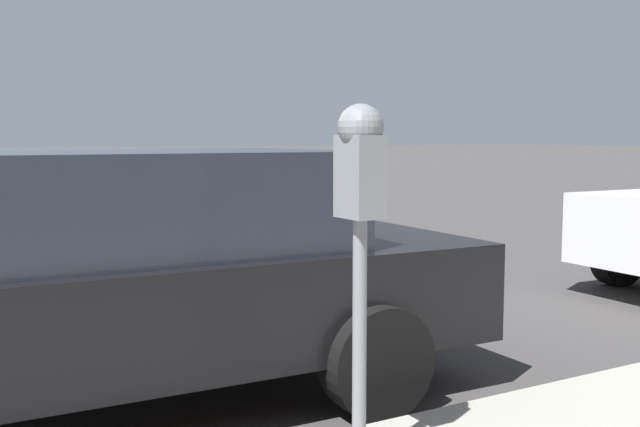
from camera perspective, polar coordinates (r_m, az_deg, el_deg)
The scene contains 3 objects.
ground_plane at distance 5.45m, azimuth -21.79°, elevation -11.24°, with size 220.00×220.00×0.00m, color #3D3A3A.
parking_meter at distance 3.08m, azimuth 3.08°, elevation 1.58°, with size 0.21×0.19×1.55m.
car_black at distance 4.45m, azimuth -18.04°, elevation -4.54°, with size 2.11×4.87×1.48m.
Camera 1 is at (-5.18, 0.67, 1.56)m, focal length 42.00 mm.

